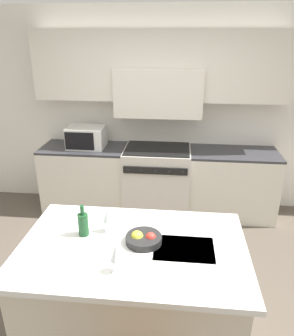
{
  "coord_description": "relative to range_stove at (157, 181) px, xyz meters",
  "views": [
    {
      "loc": [
        0.29,
        -2.23,
        2.35
      ],
      "look_at": [
        -0.01,
        0.68,
        1.15
      ],
      "focal_mm": 35.0,
      "sensor_mm": 36.0,
      "label": 1
    }
  ],
  "objects": [
    {
      "name": "fruit_bowl",
      "position": [
        0.05,
        -2.05,
        0.46
      ],
      "size": [
        0.27,
        0.27,
        0.1
      ],
      "color": "black",
      "rests_on": "kitchen_island"
    },
    {
      "name": "back_counter",
      "position": [
        0.0,
        0.02,
        -0.01
      ],
      "size": [
        3.17,
        0.62,
        0.92
      ],
      "color": "silver",
      "rests_on": "ground_plane"
    },
    {
      "name": "wine_bottle",
      "position": [
        -0.42,
        -2.0,
        0.52
      ],
      "size": [
        0.08,
        0.08,
        0.26
      ],
      "color": "#194723",
      "rests_on": "kitchen_island"
    },
    {
      "name": "back_cabinetry",
      "position": [
        0.0,
        0.27,
        1.11
      ],
      "size": [
        10.0,
        0.46,
        2.7
      ],
      "color": "silver",
      "rests_on": "ground_plane"
    },
    {
      "name": "kitchen_island",
      "position": [
        -0.03,
        -2.09,
        -0.02
      ],
      "size": [
        1.69,
        1.09,
        0.9
      ],
      "color": "beige",
      "rests_on": "ground_plane"
    },
    {
      "name": "wine_glass_near",
      "position": [
        -0.09,
        -2.39,
        0.57
      ],
      "size": [
        0.08,
        0.08,
        0.21
      ],
      "color": "white",
      "rests_on": "kitchen_island"
    },
    {
      "name": "ground_plane",
      "position": [
        0.0,
        -1.87,
        -0.47
      ],
      "size": [
        10.0,
        10.0,
        0.0
      ],
      "primitive_type": "plane",
      "color": "brown"
    },
    {
      "name": "microwave",
      "position": [
        -0.96,
        0.02,
        0.59
      ],
      "size": [
        0.49,
        0.38,
        0.28
      ],
      "color": "silver",
      "rests_on": "back_counter"
    },
    {
      "name": "wine_glass_far",
      "position": [
        -0.24,
        -1.93,
        0.57
      ],
      "size": [
        0.08,
        0.08,
        0.21
      ],
      "color": "white",
      "rests_on": "kitchen_island"
    },
    {
      "name": "range_stove",
      "position": [
        0.0,
        0.0,
        0.0
      ],
      "size": [
        0.88,
        0.7,
        0.94
      ],
      "color": "beige",
      "rests_on": "ground_plane"
    }
  ]
}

